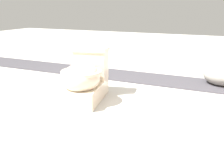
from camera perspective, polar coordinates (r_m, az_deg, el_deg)
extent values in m
plane|color=beige|center=(2.55, -3.86, -6.69)|extent=(14.00, 14.00, 0.00)
cube|color=#423F44|center=(3.41, 12.78, -1.39)|extent=(0.56, 8.00, 0.01)
cube|color=beige|center=(2.67, -5.89, -3.79)|extent=(0.65, 0.45, 0.17)
ellipsoid|color=beige|center=(2.53, -6.73, -0.70)|extent=(0.50, 0.44, 0.28)
cylinder|color=beige|center=(2.51, -6.77, 0.53)|extent=(0.46, 0.46, 0.03)
cube|color=beige|center=(2.80, -4.60, 2.10)|extent=(0.24, 0.37, 0.30)
cube|color=beige|center=(2.77, -4.68, 5.49)|extent=(0.27, 0.40, 0.04)
cylinder|color=silver|center=(2.74, -3.09, 5.94)|extent=(0.02, 0.02, 0.01)
ellipsoid|color=gray|center=(3.40, 22.83, -0.16)|extent=(0.52, 0.56, 0.25)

